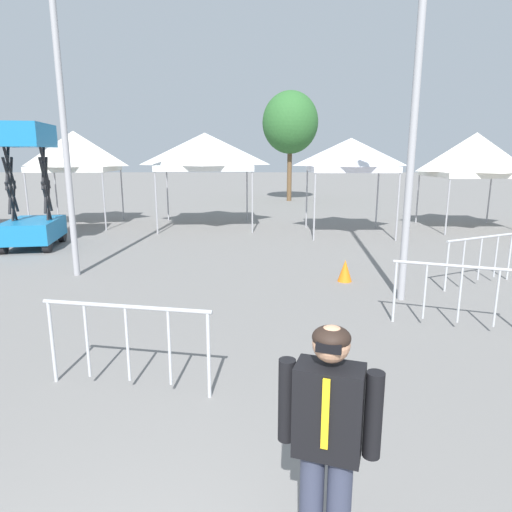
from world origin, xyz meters
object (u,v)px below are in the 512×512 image
crowd_barrier_mid_lot (126,331)px  person_foreground (328,437)px  canopy_tent_left_of_center (74,151)px  light_pole_near_lift (56,45)px  scissor_lift (31,210)px  crowd_barrier_by_lift (461,285)px  tree_behind_tents_center (290,123)px  traffic_cone_lot_center (345,271)px  crowd_barrier_near_person (481,251)px  light_pole_opposite_side (420,40)px  canopy_tent_behind_center (205,152)px  canopy_tent_right_of_center (350,155)px  canopy_tent_far_right (475,155)px

crowd_barrier_mid_lot → person_foreground: bearing=-51.0°
canopy_tent_left_of_center → light_pole_near_lift: (2.86, -7.74, 2.13)m
scissor_lift → crowd_barrier_by_lift: (10.02, -6.60, -0.38)m
tree_behind_tents_center → traffic_cone_lot_center: 18.33m
crowd_barrier_near_person → crowd_barrier_by_lift: same height
scissor_lift → tree_behind_tents_center: 16.91m
light_pole_opposite_side → canopy_tent_behind_center: bearing=117.4°
tree_behind_tents_center → crowd_barrier_mid_lot: bearing=-98.9°
scissor_lift → light_pole_near_lift: size_ratio=0.41×
canopy_tent_right_of_center → traffic_cone_lot_center: canopy_tent_right_of_center is taller
canopy_tent_far_right → traffic_cone_lot_center: (-6.14, -7.38, -2.51)m
canopy_tent_left_of_center → crowd_barrier_near_person: (11.88, -8.57, -2.13)m
canopy_tent_right_of_center → crowd_barrier_by_lift: canopy_tent_right_of_center is taller
crowd_barrier_near_person → person_foreground: bearing=-122.3°
canopy_tent_behind_center → scissor_lift: bearing=-139.1°
canopy_tent_left_of_center → crowd_barrier_by_lift: canopy_tent_left_of_center is taller
canopy_tent_behind_center → light_pole_near_lift: size_ratio=0.43×
canopy_tent_left_of_center → canopy_tent_right_of_center: canopy_tent_left_of_center is taller
crowd_barrier_mid_lot → canopy_tent_left_of_center: bearing=113.1°
crowd_barrier_near_person → light_pole_near_lift: bearing=174.8°
crowd_barrier_by_lift → canopy_tent_right_of_center: bearing=90.0°
crowd_barrier_by_lift → traffic_cone_lot_center: 3.15m
person_foreground → crowd_barrier_by_lift: size_ratio=0.90×
scissor_lift → traffic_cone_lot_center: scissor_lift is taller
canopy_tent_far_right → crowd_barrier_by_lift: canopy_tent_far_right is taller
canopy_tent_right_of_center → crowd_barrier_mid_lot: 12.11m
person_foreground → crowd_barrier_mid_lot: 3.16m
canopy_tent_behind_center → traffic_cone_lot_center: 9.24m
canopy_tent_behind_center → crowd_barrier_near_person: 10.86m
tree_behind_tents_center → crowd_barrier_by_lift: 21.03m
light_pole_opposite_side → canopy_tent_right_of_center: bearing=86.7°
crowd_barrier_near_person → light_pole_opposite_side: bearing=-153.4°
canopy_tent_left_of_center → canopy_tent_far_right: (15.19, -0.89, -0.13)m
light_pole_opposite_side → tree_behind_tents_center: bearing=92.5°
canopy_tent_left_of_center → canopy_tent_right_of_center: bearing=-11.3°
canopy_tent_behind_center → light_pole_near_lift: (-2.27, -7.41, 2.14)m
tree_behind_tents_center → canopy_tent_behind_center: bearing=-111.8°
canopy_tent_left_of_center → crowd_barrier_near_person: bearing=-35.8°
canopy_tent_behind_center → traffic_cone_lot_center: (3.93, -7.94, -2.63)m
crowd_barrier_near_person → crowd_barrier_by_lift: (-1.55, -2.53, 0.00)m
canopy_tent_far_right → traffic_cone_lot_center: bearing=-129.8°
person_foreground → light_pole_near_lift: size_ratio=0.20×
canopy_tent_far_right → scissor_lift: bearing=-166.4°
canopy_tent_behind_center → scissor_lift: size_ratio=1.04×
light_pole_near_lift → traffic_cone_lot_center: bearing=-4.9°
traffic_cone_lot_center → crowd_barrier_near_person: bearing=-6.0°
canopy_tent_behind_center → light_pole_near_lift: 8.04m
crowd_barrier_near_person → traffic_cone_lot_center: (-2.83, 0.30, -0.51)m
crowd_barrier_mid_lot → scissor_lift: bearing=121.6°
scissor_lift → crowd_barrier_near_person: scissor_lift is taller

